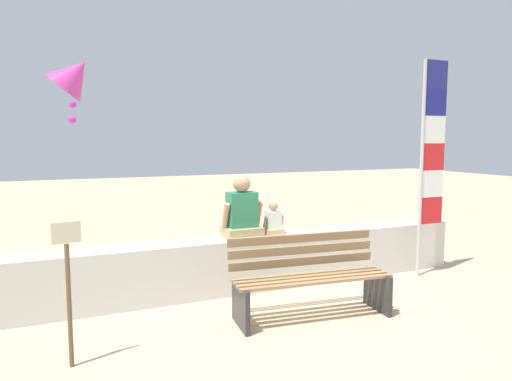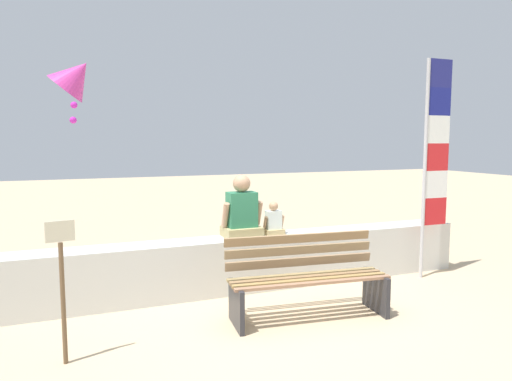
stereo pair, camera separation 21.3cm
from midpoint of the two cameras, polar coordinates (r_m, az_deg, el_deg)
The scene contains 8 objects.
ground_plane at distance 5.54m, azimuth 2.56°, elevation -14.47°, with size 40.00×40.00×0.00m, color #CFB38B.
seawall_ledge at distance 6.25m, azimuth -1.30°, elevation -8.69°, with size 6.21×0.47×0.70m, color silver.
park_bench at distance 5.32m, azimuth 5.33°, elevation -10.55°, with size 1.80×0.79×0.88m.
person_adult at distance 6.08m, azimuth -2.73°, elevation -2.71°, with size 0.53×0.39×0.81m.
person_child at distance 6.28m, azimuth 1.11°, elevation -3.76°, with size 0.29×0.21×0.44m.
flag_banner at distance 7.06m, azimuth 19.52°, elevation 4.35°, with size 0.43×0.05×3.05m.
kite_magenta at distance 6.21m, azimuth -22.18°, elevation 12.78°, with size 0.72×0.63×0.90m.
sign_post at distance 4.40m, azimuth -23.15°, elevation -10.17°, with size 0.24×0.07×1.27m.
Camera 1 is at (-2.40, -4.60, 1.96)m, focal length 32.96 mm.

